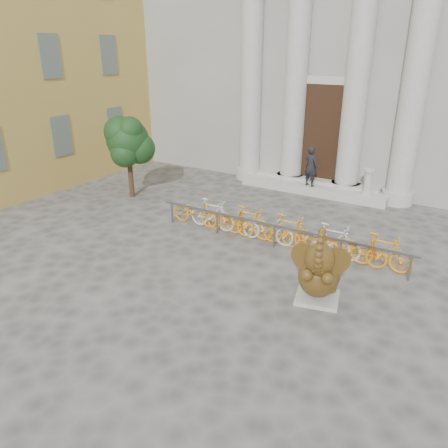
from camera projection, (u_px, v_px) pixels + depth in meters
The scene contains 9 objects.
ground at pixel (171, 295), 10.50m from camera, with size 80.00×80.00×0.00m, color #474442.
classical_building at pixel (367, 36), 20.00m from camera, with size 22.00×10.70×12.00m.
entrance_steps at pixel (313, 188), 17.84m from camera, with size 6.00×1.20×0.36m, color #A8A59E.
ochre_building at pixel (16, 35), 19.25m from camera, with size 8.00×14.00×12.00m, color #B99847.
elephant_statue at pixel (319, 273), 10.03m from camera, with size 1.29×1.55×1.97m.
bike_rack at pixel (277, 229), 13.03m from camera, with size 8.00×0.53×1.00m.
tree at pixel (128, 141), 16.52m from camera, with size 1.83×1.67×3.17m.
pedestrian at pixel (311, 166), 17.22m from camera, with size 0.58×0.38×1.59m, color black.
balustrade_post at pixel (368, 183), 16.29m from camera, with size 0.41×0.41×1.00m.
Camera 1 is at (5.83, -7.06, 5.58)m, focal length 35.00 mm.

